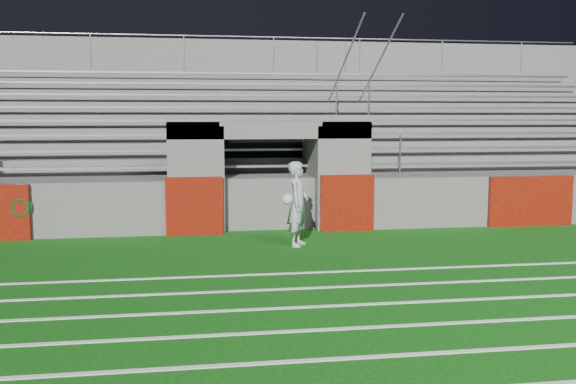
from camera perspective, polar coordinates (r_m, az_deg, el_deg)
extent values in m
plane|color=#0C4B0C|center=(12.24, 0.37, -6.12)|extent=(90.00, 90.00, 0.00)
cube|color=white|center=(7.55, 6.62, -14.39)|extent=(28.00, 0.09, 0.01)
cube|color=white|center=(8.46, 4.78, -12.02)|extent=(28.00, 0.09, 0.01)
cube|color=white|center=(9.39, 3.33, -10.09)|extent=(28.00, 0.09, 0.01)
cube|color=white|center=(10.33, 2.15, -8.52)|extent=(28.00, 0.09, 0.01)
cube|color=white|center=(11.28, 1.18, -7.20)|extent=(28.00, 0.09, 0.01)
cube|color=#575552|center=(17.90, 23.73, -0.57)|extent=(10.60, 0.35, 1.25)
cube|color=#575552|center=(15.35, -8.38, 1.34)|extent=(1.20, 1.00, 2.60)
cube|color=#575552|center=(15.79, 4.80, 1.54)|extent=(1.20, 1.00, 2.60)
cube|color=black|center=(17.15, -2.40, 1.80)|extent=(2.60, 0.20, 2.50)
cube|color=#575552|center=(15.97, -6.06, 1.40)|extent=(0.10, 2.20, 2.50)
cube|color=#575552|center=(16.24, 2.07, 1.52)|extent=(0.10, 2.20, 2.50)
cube|color=#575552|center=(15.40, -1.71, 5.53)|extent=(4.80, 1.00, 0.40)
cube|color=#575552|center=(19.29, -3.11, 2.04)|extent=(26.00, 8.00, 0.20)
cube|color=#575552|center=(19.35, -3.10, 0.20)|extent=(26.00, 8.00, 1.05)
cube|color=#581007|center=(14.87, -8.32, -1.25)|extent=(1.30, 0.15, 1.35)
cube|color=#581007|center=(15.32, 5.27, -0.98)|extent=(1.30, 0.15, 1.35)
cube|color=#581007|center=(17.09, 20.74, -0.76)|extent=(2.20, 0.15, 1.25)
cube|color=#95979D|center=(16.37, -2.10, 2.34)|extent=(23.00, 0.28, 0.06)
cube|color=#575552|center=(17.21, -2.43, 2.45)|extent=(24.00, 0.75, 0.38)
cube|color=#95979D|center=(17.09, -2.40, 3.80)|extent=(23.00, 0.28, 0.06)
cube|color=#575552|center=(17.94, -2.70, 3.23)|extent=(24.00, 0.75, 0.76)
cube|color=#95979D|center=(17.82, -2.68, 5.14)|extent=(23.00, 0.28, 0.06)
cube|color=#575552|center=(18.68, -2.95, 3.95)|extent=(24.00, 0.75, 1.14)
cube|color=#95979D|center=(18.56, -2.93, 6.37)|extent=(23.00, 0.28, 0.06)
cube|color=#575552|center=(19.41, -3.18, 4.62)|extent=(24.00, 0.75, 1.52)
cube|color=#95979D|center=(19.30, -3.17, 7.51)|extent=(23.00, 0.28, 0.06)
cube|color=#575552|center=(20.15, -3.39, 5.23)|extent=(24.00, 0.75, 1.90)
cube|color=#95979D|center=(20.06, -3.39, 8.57)|extent=(23.00, 0.28, 0.06)
cube|color=#575552|center=(20.90, -3.59, 5.80)|extent=(24.00, 0.75, 2.28)
cube|color=#95979D|center=(20.82, -3.60, 9.55)|extent=(23.00, 0.28, 0.06)
cube|color=#575552|center=(21.64, -3.78, 6.34)|extent=(24.00, 0.75, 2.66)
cube|color=#95979D|center=(21.59, -3.79, 10.45)|extent=(23.00, 0.28, 0.06)
cube|color=#575552|center=(22.31, -3.93, 6.51)|extent=(26.00, 0.60, 5.29)
cylinder|color=#A5A8AD|center=(16.56, 6.65, 3.32)|extent=(0.05, 0.05, 1.00)
cylinder|color=#A5A8AD|center=(19.45, 4.34, 8.32)|extent=(0.05, 0.05, 1.00)
cylinder|color=#A5A8AD|center=(22.47, 2.60, 12.00)|extent=(0.05, 0.05, 1.00)
cylinder|color=#A5A8AD|center=(19.47, 4.35, 9.80)|extent=(0.05, 6.02, 3.08)
cylinder|color=#A5A8AD|center=(16.85, 9.93, 3.32)|extent=(0.05, 0.05, 1.00)
cylinder|color=#A5A8AD|center=(19.70, 7.20, 8.27)|extent=(0.05, 0.05, 1.00)
cylinder|color=#A5A8AD|center=(22.68, 5.13, 11.93)|extent=(0.05, 0.05, 1.00)
cylinder|color=#A5A8AD|center=(19.72, 7.22, 9.72)|extent=(0.05, 6.02, 3.08)
cylinder|color=#A5A8AD|center=(22.25, -17.14, 11.90)|extent=(0.05, 0.05, 1.10)
cylinder|color=#A5A8AD|center=(22.04, -9.22, 12.16)|extent=(0.05, 0.05, 1.10)
cylinder|color=#A5A8AD|center=(22.23, -1.28, 12.19)|extent=(0.05, 0.05, 1.10)
cylinder|color=#A5A8AD|center=(22.81, 6.38, 12.01)|extent=(0.05, 0.05, 1.10)
cylinder|color=#A5A8AD|center=(23.77, 13.52, 11.66)|extent=(0.05, 0.05, 1.10)
cylinder|color=#A5A8AD|center=(25.04, 20.01, 11.18)|extent=(0.05, 0.05, 1.10)
cylinder|color=#A5A8AD|center=(22.18, -3.92, 13.62)|extent=(24.00, 0.05, 0.05)
imported|color=#A7ACB0|center=(13.49, 0.90, -1.06)|extent=(0.66, 0.77, 1.79)
sphere|color=silver|center=(13.30, -0.07, -0.65)|extent=(0.24, 0.24, 0.24)
torus|color=#0D4519|center=(15.32, -22.65, -1.29)|extent=(0.50, 0.09, 0.50)
torus|color=#0B3916|center=(15.27, -22.70, -1.29)|extent=(0.44, 0.08, 0.44)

